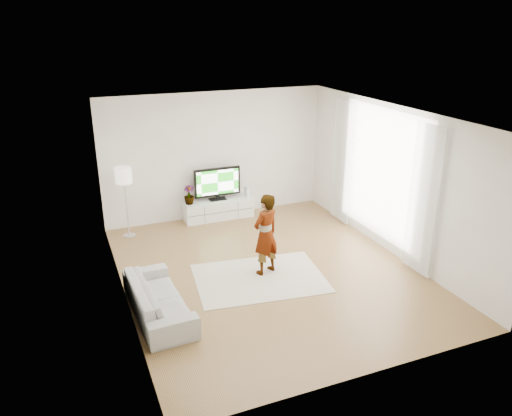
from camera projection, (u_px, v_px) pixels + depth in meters
name	position (u px, v px, depth m)	size (l,w,h in m)	color
floor	(269.00, 271.00, 8.92)	(6.00, 6.00, 0.00)	#9A7745
ceiling	(271.00, 115.00, 7.92)	(6.00, 6.00, 0.00)	white
wall_left	(118.00, 219.00, 7.54)	(0.02, 6.00, 2.80)	white
wall_right	(392.00, 181.00, 9.30)	(0.02, 6.00, 2.80)	white
wall_back	(215.00, 156.00, 11.01)	(5.00, 0.02, 2.80)	white
wall_front	(373.00, 278.00, 5.82)	(5.00, 0.02, 2.80)	white
window	(382.00, 174.00, 9.53)	(0.01, 2.60, 2.50)	white
curtain_near	(423.00, 201.00, 8.42)	(0.04, 0.70, 2.60)	white
curtain_far	(342.00, 162.00, 10.67)	(0.04, 0.70, 2.60)	white
media_console	(218.00, 209.00, 11.22)	(1.56, 0.44, 0.44)	white
television	(217.00, 183.00, 11.02)	(1.05, 0.21, 0.73)	black
game_console	(247.00, 192.00, 11.34)	(0.07, 0.16, 0.21)	white
potted_plant	(189.00, 195.00, 10.83)	(0.23, 0.23, 0.41)	#3F7238
rug	(259.00, 278.00, 8.68)	(2.21, 1.59, 0.01)	beige
player	(266.00, 234.00, 8.61)	(0.53, 0.35, 1.46)	#334772
sofa	(158.00, 298.00, 7.55)	(1.85, 0.72, 0.54)	#BCBBB7
floor_lamp	(124.00, 178.00, 9.94)	(0.33, 0.33, 1.48)	silver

